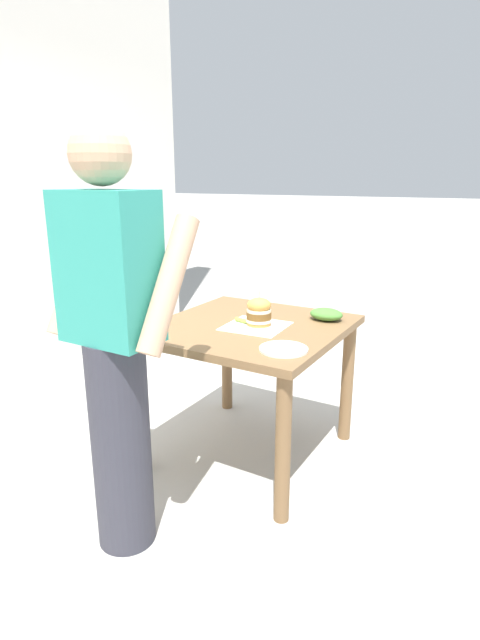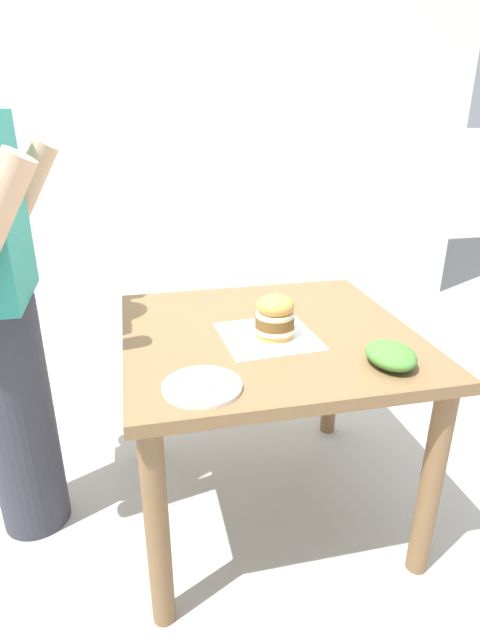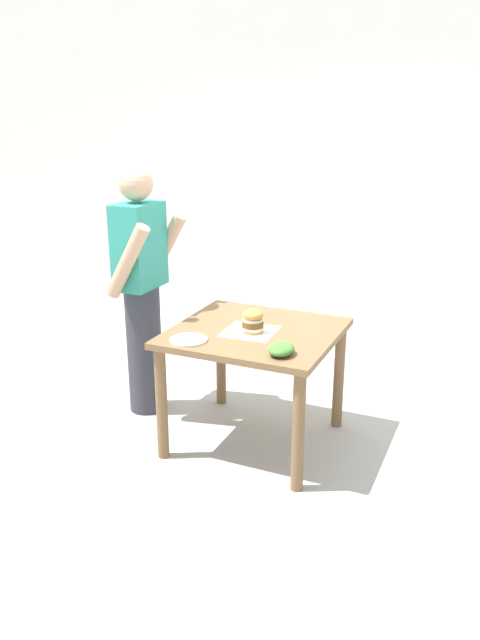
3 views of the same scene
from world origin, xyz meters
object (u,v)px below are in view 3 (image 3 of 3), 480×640
object	(u,v)px
pickle_spear	(258,325)
side_plate_with_forks	(189,340)
sandwich	(253,321)
patio_table	(255,349)
diner_across_table	(142,289)
side_salad	(281,349)

from	to	relation	value
pickle_spear	side_plate_with_forks	distance (m)	0.47
sandwich	pickle_spear	distance (m)	0.11
patio_table	diner_across_table	bearing A→B (deg)	82.81
side_plate_with_forks	side_salad	distance (m)	0.57
pickle_spear	diner_across_table	world-z (taller)	diner_across_table
side_salad	sandwich	bearing A→B (deg)	46.75
sandwich	side_salad	size ratio (longest dim) A/B	1.01
side_salad	diner_across_table	xyz separation A→B (m)	(0.43, 1.16, 0.10)
sandwich	side_plate_with_forks	xyz separation A→B (m)	(-0.28, 0.29, -0.07)
side_salad	pickle_spear	bearing A→B (deg)	38.27
sandwich	side_plate_with_forks	bearing A→B (deg)	134.36
sandwich	diner_across_table	distance (m)	0.89
patio_table	side_salad	bearing A→B (deg)	-137.73
patio_table	pickle_spear	distance (m)	0.15
pickle_spear	side_salad	xyz separation A→B (m)	(-0.36, -0.29, 0.02)
sandwich	pickle_spear	xyz separation A→B (m)	(0.10, 0.00, -0.06)
side_plate_with_forks	side_salad	world-z (taller)	side_salad
patio_table	side_salad	xyz separation A→B (m)	(-0.32, -0.29, 0.16)
pickle_spear	diner_across_table	bearing A→B (deg)	85.81
pickle_spear	side_salad	distance (m)	0.46
side_plate_with_forks	diner_across_table	bearing A→B (deg)	53.30
patio_table	sandwich	distance (m)	0.21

